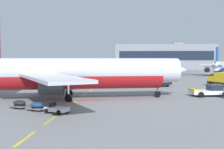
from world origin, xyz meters
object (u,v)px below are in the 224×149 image
fuel_service_truck (223,79)px  baggage_train (37,106)px  catering_truck (157,79)px  airliner_foreground (78,73)px  airliner_mid_left (221,66)px  ground_crew_worker (224,92)px  pushback_tug (211,91)px

fuel_service_truck → baggage_train: fuel_service_truck is taller
baggage_train → catering_truck: bearing=62.0°
airliner_foreground → catering_truck: bearing=57.5°
fuel_service_truck → airliner_mid_left: bearing=72.5°
baggage_train → ground_crew_worker: bearing=24.8°
catering_truck → ground_crew_worker: bearing=-67.3°
pushback_tug → baggage_train: size_ratio=0.76×
catering_truck → baggage_train: (-16.81, -31.63, -1.12)m
airliner_mid_left → pushback_tug: bearing=-109.3°
airliner_foreground → catering_truck: 25.95m
airliner_foreground → baggage_train: size_ratio=4.16×
airliner_foreground → baggage_train: 10.82m
pushback_tug → airliner_mid_left: airliner_mid_left is taller
airliner_mid_left → ground_crew_worker: airliner_mid_left is taller
pushback_tug → fuel_service_truck: 18.02m
airliner_mid_left → fuel_service_truck: 49.61m
airliner_foreground → baggage_train: bearing=-106.5°
fuel_service_truck → ground_crew_worker: size_ratio=4.31×
catering_truck → fuel_service_truck: bearing=-3.6°
pushback_tug → ground_crew_worker: (1.32, -2.65, 0.07)m
airliner_foreground → catering_truck: airliner_foreground is taller
airliner_foreground → airliner_mid_left: airliner_foreground is taller
airliner_mid_left → ground_crew_worker: bearing=-107.5°
fuel_service_truck → baggage_train: 43.83m
airliner_mid_left → baggage_train: bearing=-120.6°
baggage_train → pushback_tug: bearing=30.9°
pushback_tug → baggage_train: (-23.86, -14.29, -0.38)m
pushback_tug → catering_truck: size_ratio=0.95×
catering_truck → ground_crew_worker: (8.37, -19.99, -0.68)m
airliner_foreground → airliner_mid_left: size_ratio=1.19×
fuel_service_truck → baggage_train: size_ratio=0.88×
airliner_foreground → fuel_service_truck: (28.35, 20.87, -2.30)m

